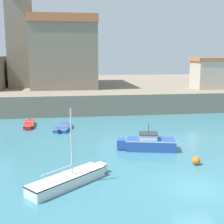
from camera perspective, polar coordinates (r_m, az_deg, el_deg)
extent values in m
plane|color=teal|center=(20.03, 15.39, -13.35)|extent=(200.00, 200.00, 0.00)
cube|color=gray|center=(60.52, -0.91, 4.24)|extent=(120.00, 40.00, 2.75)
cube|color=#284C9E|center=(26.71, 7.07, -5.89)|extent=(4.40, 2.58, 0.94)
cube|color=#284C9E|center=(26.72, 1.80, -5.81)|extent=(0.96, 1.08, 0.80)
cube|color=white|center=(26.59, 7.09, -5.01)|extent=(4.45, 2.61, 0.07)
cube|color=silver|center=(26.52, 6.66, -4.45)|extent=(1.69, 1.57, 0.45)
cube|color=#2D333D|center=(26.45, 6.67, -3.89)|extent=(1.83, 1.68, 0.08)
cylinder|color=black|center=(26.33, 6.70, -2.86)|extent=(0.04, 0.04, 0.90)
cube|color=red|center=(36.36, -14.92, -2.18)|extent=(1.30, 3.33, 0.43)
cube|color=red|center=(34.52, -15.08, -2.85)|extent=(0.64, 0.53, 0.37)
cube|color=white|center=(36.32, -14.93, -1.91)|extent=(1.31, 3.37, 0.07)
cube|color=#997F5B|center=(36.30, -14.94, -1.78)|extent=(0.95, 0.26, 0.08)
cube|color=black|center=(38.06, -14.78, -1.53)|extent=(0.21, 0.21, 0.36)
cube|color=white|center=(19.82, -8.16, -12.28)|extent=(4.94, 4.49, 0.66)
cube|color=white|center=(21.73, -2.10, -10.09)|extent=(0.92, 0.94, 0.56)
cube|color=black|center=(19.71, -8.18, -11.50)|extent=(4.99, 4.54, 0.07)
cylinder|color=silver|center=(19.28, -7.43, -5.41)|extent=(0.10, 0.10, 4.11)
cylinder|color=silver|center=(19.10, -9.78, -10.38)|extent=(1.89, 1.63, 0.08)
cube|color=#284C9E|center=(33.73, -8.91, -2.94)|extent=(2.11, 3.24, 0.41)
cube|color=#284C9E|center=(35.43, -8.13, -2.27)|extent=(0.90, 0.80, 0.35)
cube|color=white|center=(33.70, -8.92, -2.67)|extent=(2.13, 3.27, 0.07)
cube|color=#997F5B|center=(33.68, -8.92, -2.53)|extent=(1.19, 0.50, 0.08)
cube|color=black|center=(32.22, -9.68, -3.51)|extent=(0.24, 0.24, 0.36)
sphere|color=orange|center=(23.92, 15.15, -8.57)|extent=(0.61, 0.61, 0.61)
cube|color=gray|center=(54.41, -8.72, 10.03)|extent=(9.89, 17.03, 9.78)
cube|color=#C1663D|center=(54.66, -8.89, 15.80)|extent=(10.08, 17.37, 1.20)
cube|color=gray|center=(52.39, -16.46, 12.24)|extent=(3.76, 3.76, 14.39)
cube|color=#BCB29E|center=(51.49, 19.27, 6.46)|extent=(8.53, 4.08, 4.23)
cube|color=#C1663D|center=(51.40, 19.43, 9.09)|extent=(8.96, 4.28, 0.50)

